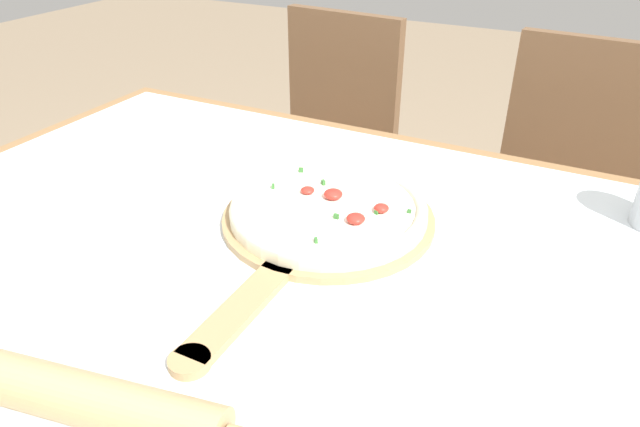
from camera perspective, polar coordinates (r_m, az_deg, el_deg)
dining_table at (r=0.94m, az=-4.39°, el=-7.92°), size 1.41×1.00×0.74m
towel_cloth at (r=0.88m, az=-4.64°, el=-2.94°), size 1.33×0.92×0.00m
pizza_peel at (r=0.90m, az=0.13°, el=-1.18°), size 0.34×0.55×0.01m
pizza at (r=0.91m, az=0.87°, el=0.57°), size 0.32×0.32×0.03m
rolling_pin at (r=0.65m, az=-22.36°, el=-16.85°), size 0.40×0.11×0.05m
chair_left at (r=1.79m, az=0.71°, el=7.16°), size 0.44×0.44×0.89m
chair_right at (r=1.63m, az=22.99°, el=2.22°), size 0.43×0.43×0.89m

